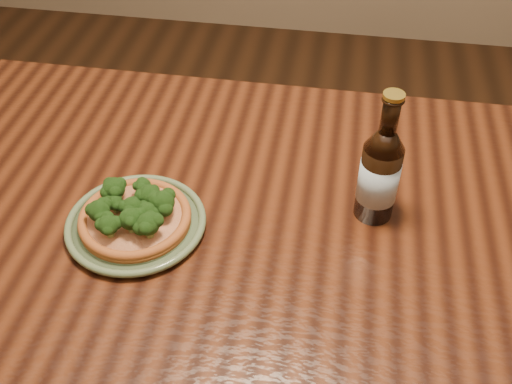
% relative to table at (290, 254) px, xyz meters
% --- Properties ---
extents(table, '(1.60, 0.90, 0.75)m').
position_rel_table_xyz_m(table, '(0.00, 0.00, 0.00)').
color(table, '#46200F').
rests_on(table, ground).
extents(plate, '(0.25, 0.25, 0.02)m').
position_rel_table_xyz_m(plate, '(-0.28, -0.06, 0.10)').
color(plate, '#586C4B').
rests_on(plate, table).
extents(pizza, '(0.20, 0.20, 0.07)m').
position_rel_table_xyz_m(pizza, '(-0.28, -0.06, 0.13)').
color(pizza, '#A55825').
rests_on(pizza, plate).
extents(beer_bottle, '(0.07, 0.07, 0.26)m').
position_rel_table_xyz_m(beer_bottle, '(0.15, 0.05, 0.19)').
color(beer_bottle, black).
rests_on(beer_bottle, table).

